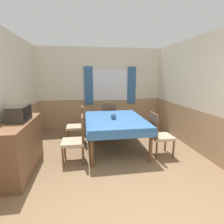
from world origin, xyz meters
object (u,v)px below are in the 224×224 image
(chair_head_window, at_px, (108,117))
(chair_left_far, at_px, (78,124))
(chair_left_near, at_px, (77,138))
(sideboard, at_px, (20,147))
(dining_table, at_px, (115,122))
(tv, at_px, (19,113))
(chair_right_near, at_px, (159,133))
(vase, at_px, (114,116))

(chair_head_window, distance_m, chair_left_far, 1.04)
(chair_head_window, bearing_deg, chair_left_near, -118.22)
(sideboard, bearing_deg, chair_head_window, 44.92)
(dining_table, bearing_deg, sideboard, -157.78)
(dining_table, height_order, chair_left_far, chair_left_far)
(chair_left_far, bearing_deg, tv, 141.18)
(chair_head_window, bearing_deg, tv, -136.08)
(chair_head_window, bearing_deg, dining_table, -90.00)
(chair_right_near, relative_size, chair_left_far, 1.00)
(chair_right_near, distance_m, tv, 2.78)
(chair_right_near, distance_m, chair_left_near, 1.75)
(chair_right_near, relative_size, vase, 7.46)
(sideboard, xyz_separation_m, tv, (0.03, 0.09, 0.60))
(chair_left_far, height_order, tv, tv)
(sideboard, bearing_deg, chair_right_near, 4.88)
(chair_left_near, bearing_deg, sideboard, 103.25)
(tv, bearing_deg, dining_table, 20.11)
(dining_table, relative_size, vase, 14.14)
(vase, bearing_deg, chair_right_near, -26.12)
(dining_table, bearing_deg, tv, -159.89)
(chair_right_near, xyz_separation_m, chair_left_far, (-1.75, 1.06, 0.00))
(chair_right_near, bearing_deg, chair_head_window, -151.78)
(dining_table, relative_size, chair_right_near, 1.90)
(dining_table, xyz_separation_m, chair_left_far, (-0.87, 0.53, -0.15))
(chair_left_far, height_order, vase, chair_left_far)
(chair_left_near, distance_m, sideboard, 1.02)
(chair_left_far, relative_size, vase, 7.46)
(tv, relative_size, vase, 4.07)
(chair_head_window, distance_m, sideboard, 2.64)
(chair_head_window, distance_m, vase, 1.22)
(vase, bearing_deg, tv, -161.66)
(vase, bearing_deg, sideboard, -159.44)
(chair_left_near, height_order, vase, chair_left_near)
(dining_table, xyz_separation_m, sideboard, (-1.87, -0.76, -0.17))
(dining_table, xyz_separation_m, vase, (-0.04, -0.08, 0.16))
(dining_table, xyz_separation_m, chair_head_window, (-0.00, 1.10, -0.15))
(tv, distance_m, vase, 1.91)
(chair_right_near, xyz_separation_m, chair_head_window, (-0.87, 1.63, 0.00))
(chair_right_near, height_order, chair_left_far, same)
(sideboard, height_order, vase, sideboard)
(dining_table, distance_m, tv, 2.01)
(dining_table, height_order, chair_left_near, chair_left_near)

